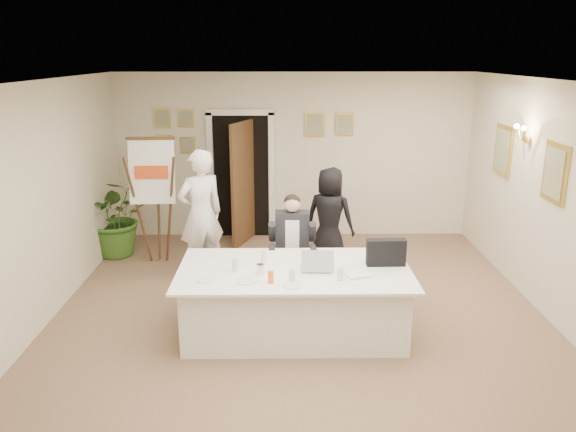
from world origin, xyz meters
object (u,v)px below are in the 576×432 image
Objects in this scene: steel_jug at (260,269)px; laptop at (317,257)px; oj_glass at (271,277)px; conference_table at (294,300)px; laptop_bag at (386,252)px; seated_man at (292,246)px; potted_palm at (117,216)px; flip_chart at (155,207)px; standing_woman at (330,217)px; standing_man at (201,214)px; paper_stack at (359,275)px.

laptop is at bearing 12.99° from steel_jug.
oj_glass is at bearing -140.03° from laptop.
laptop_bag reaches higher than conference_table.
potted_palm is at bearing 135.64° from seated_man.
conference_table is at bearing 57.60° from oj_glass.
flip_chart is 1.26× the size of standing_woman.
laptop reaches higher than oj_glass.
conference_table is at bearing 21.33° from steel_jug.
laptop_bag is at bearing 9.82° from steel_jug.
laptop_bag is at bearing 8.87° from laptop.
conference_table is 3.08m from flip_chart.
conference_table is 1.07m from seated_man.
oj_glass is (-0.26, -0.40, 0.45)m from conference_table.
standing_man is at bearing 115.57° from oj_glass.
seated_man is 3.16m from potted_palm.
paper_stack is (3.42, -2.84, 0.16)m from potted_palm.
seated_man is at bearing 119.39° from standing_man.
paper_stack is (0.44, -0.22, -0.13)m from laptop.
oj_glass is at bearing -122.40° from conference_table.
seated_man is at bearing -30.39° from potted_palm.
standing_man is 16.71× the size of steel_jug.
seated_man is (-0.00, 1.03, 0.30)m from conference_table.
flip_chart is 1.50× the size of potted_palm.
steel_jug is at bearing 83.82° from standing_man.
laptop is 0.65m from steel_jug.
seated_man is 1.47m from standing_man.
seated_man is 1.46m from oj_glass.
conference_table is 23.62× the size of steel_jug.
laptop_bag is 3.99× the size of steel_jug.
laptop reaches higher than paper_stack.
conference_table is 0.65m from oj_glass.
potted_palm reaches higher than laptop.
conference_table is 1.17m from laptop_bag.
laptop is at bearing -90.05° from seated_man.
standing_woman is 3.34m from potted_palm.
conference_table is at bearing 94.62° from standing_man.
seated_man reaches higher than laptop_bag.
seated_man is 1.24m from standing_woman.
flip_chart is at bearing -67.61° from standing_man.
conference_table is at bearing 98.22° from standing_woman.
potted_palm is at bearing 129.23° from oj_glass.
laptop_bag is at bearing -35.30° from flip_chart.
standing_woman is 1.19× the size of potted_palm.
standing_man is 6.72× the size of paper_stack.
potted_palm is 3.64m from steel_jug.
conference_table is 5.92× the size of laptop_bag.
standing_woman reaches higher than laptop.
flip_chart is at bearing 143.60° from laptop_bag.
laptop_bag is 3.37× the size of oj_glass.
laptop_bag is at bearing 5.39° from conference_table.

